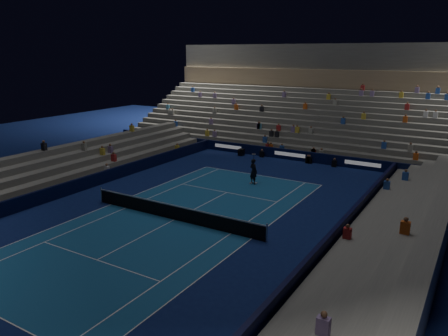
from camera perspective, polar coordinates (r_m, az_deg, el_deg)
ground at (r=27.57m, az=-6.53°, el=-6.78°), size 90.00×90.00×0.00m
court_surface at (r=27.56m, az=-6.53°, el=-6.77°), size 10.97×23.77×0.01m
sponsor_barrier_far at (r=42.86m, az=8.71°, el=1.75°), size 44.00×0.25×1.00m
sponsor_barrier_east at (r=23.16m, az=13.13°, el=-10.12°), size 0.25×37.00×1.00m
sponsor_barrier_west at (r=33.94m, az=-19.66°, el=-2.49°), size 0.25×37.00×1.00m
grandstand_main at (r=51.03m, az=12.96°, el=6.93°), size 44.00×15.20×11.20m
grandstand_east at (r=22.31m, az=21.80°, el=-10.67°), size 5.00×37.00×2.50m
grandstand_west at (r=36.51m, az=-23.18°, el=-0.95°), size 5.00×37.00×2.50m
tennis_net at (r=27.38m, az=-6.56°, el=-5.80°), size 12.90×0.10×1.10m
tennis_player at (r=34.47m, az=3.90°, el=-0.45°), size 0.88×0.73×2.06m
broadcast_camera at (r=44.16m, az=2.27°, el=2.09°), size 0.55×0.99×0.67m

